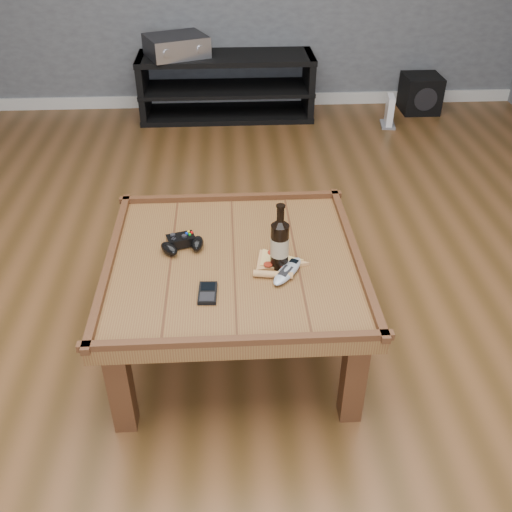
{
  "coord_description": "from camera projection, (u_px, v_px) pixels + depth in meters",
  "views": [
    {
      "loc": [
        -0.01,
        -1.85,
        1.74
      ],
      "look_at": [
        0.08,
        -0.09,
        0.52
      ],
      "focal_mm": 40.0,
      "sensor_mm": 36.0,
      "label": 1
    }
  ],
  "objects": [
    {
      "name": "game_controller",
      "position": [
        182.0,
        243.0,
        2.3
      ],
      "size": [
        0.19,
        0.16,
        0.05
      ],
      "rotation": [
        0.0,
        0.0,
        0.29
      ],
      "color": "black",
      "rests_on": "coffee_table"
    },
    {
      "name": "ground",
      "position": [
        236.0,
        342.0,
        2.51
      ],
      "size": [
        6.0,
        6.0,
        0.0
      ],
      "primitive_type": "plane",
      "color": "#4C3115",
      "rests_on": "ground"
    },
    {
      "name": "remote_control",
      "position": [
        287.0,
        271.0,
        2.16
      ],
      "size": [
        0.16,
        0.2,
        0.03
      ],
      "rotation": [
        0.0,
        0.0,
        -0.56
      ],
      "color": "#9FA6AD",
      "rests_on": "coffee_table"
    },
    {
      "name": "smartphone",
      "position": [
        208.0,
        293.0,
        2.06
      ],
      "size": [
        0.07,
        0.13,
        0.02
      ],
      "rotation": [
        0.0,
        0.0,
        -0.04
      ],
      "color": "black",
      "rests_on": "coffee_table"
    },
    {
      "name": "baseboard",
      "position": [
        227.0,
        100.0,
        4.94
      ],
      "size": [
        5.0,
        0.02,
        0.1
      ],
      "primitive_type": "cube",
      "color": "silver",
      "rests_on": "ground"
    },
    {
      "name": "beer_bottle",
      "position": [
        280.0,
        242.0,
        2.16
      ],
      "size": [
        0.07,
        0.07,
        0.27
      ],
      "color": "black",
      "rests_on": "coffee_table"
    },
    {
      "name": "media_console",
      "position": [
        227.0,
        87.0,
        4.63
      ],
      "size": [
        1.4,
        0.45,
        0.5
      ],
      "color": "black",
      "rests_on": "ground"
    },
    {
      "name": "subwoofer",
      "position": [
        420.0,
        93.0,
        4.79
      ],
      "size": [
        0.3,
        0.31,
        0.3
      ],
      "rotation": [
        0.0,
        0.0,
        0.0
      ],
      "color": "black",
      "rests_on": "ground"
    },
    {
      "name": "av_receiver",
      "position": [
        176.0,
        46.0,
        4.43
      ],
      "size": [
        0.55,
        0.51,
        0.15
      ],
      "rotation": [
        0.0,
        0.0,
        0.39
      ],
      "color": "black",
      "rests_on": "media_console"
    },
    {
      "name": "game_console",
      "position": [
        389.0,
        112.0,
        4.54
      ],
      "size": [
        0.13,
        0.21,
        0.24
      ],
      "rotation": [
        0.0,
        0.0,
        -0.14
      ],
      "color": "slate",
      "rests_on": "ground"
    },
    {
      "name": "pizza_slice",
      "position": [
        275.0,
        263.0,
        2.22
      ],
      "size": [
        0.21,
        0.29,
        0.03
      ],
      "rotation": [
        0.0,
        0.0,
        -0.17
      ],
      "color": "tan",
      "rests_on": "coffee_table"
    },
    {
      "name": "coffee_table",
      "position": [
        234.0,
        271.0,
        2.29
      ],
      "size": [
        1.03,
        1.03,
        0.48
      ],
      "color": "brown",
      "rests_on": "ground"
    }
  ]
}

